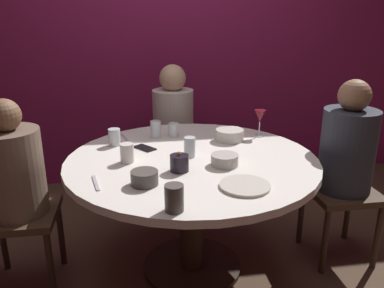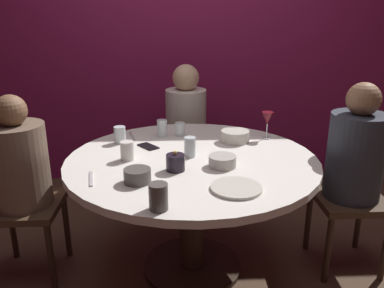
{
  "view_description": "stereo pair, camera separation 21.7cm",
  "coord_description": "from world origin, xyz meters",
  "px_view_note": "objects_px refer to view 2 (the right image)",
  "views": [
    {
      "loc": [
        -0.32,
        -2.03,
        1.51
      ],
      "look_at": [
        0.0,
        0.0,
        0.81
      ],
      "focal_mm": 36.46,
      "sensor_mm": 36.0,
      "label": 1
    },
    {
      "loc": [
        -0.1,
        -2.06,
        1.51
      ],
      "look_at": [
        0.0,
        0.0,
        0.81
      ],
      "focal_mm": 36.46,
      "sensor_mm": 36.0,
      "label": 2
    }
  ],
  "objects_px": {
    "dining_table": "(192,180)",
    "cup_near_candle": "(190,147)",
    "cup_center_front": "(180,129)",
    "cup_far_edge": "(162,128)",
    "seated_diner_left": "(19,168)",
    "cup_by_left_diner": "(127,151)",
    "wine_glass": "(267,119)",
    "cell_phone": "(148,146)",
    "cup_by_right_diner": "(120,135)",
    "bowl_small_white": "(222,161)",
    "bowl_serving_large": "(235,136)",
    "candle_holder": "(175,162)",
    "bowl_salad_center": "(137,176)",
    "cup_beside_wine": "(158,197)",
    "seated_diner_back": "(186,118)",
    "seated_diner_right": "(355,158)",
    "dinner_plate": "(236,188)"
  },
  "relations": [
    {
      "from": "cup_by_left_diner",
      "to": "cup_center_front",
      "type": "height_order",
      "value": "cup_by_left_diner"
    },
    {
      "from": "seated_diner_left",
      "to": "bowl_small_white",
      "type": "bearing_deg",
      "value": -7.27
    },
    {
      "from": "candle_holder",
      "to": "wine_glass",
      "type": "height_order",
      "value": "wine_glass"
    },
    {
      "from": "cell_phone",
      "to": "seated_diner_left",
      "type": "bearing_deg",
      "value": 157.58
    },
    {
      "from": "seated_diner_back",
      "to": "cup_beside_wine",
      "type": "xyz_separation_m",
      "value": [
        -0.17,
        -1.58,
        0.08
      ]
    },
    {
      "from": "dinner_plate",
      "to": "bowl_small_white",
      "type": "distance_m",
      "value": 0.29
    },
    {
      "from": "cell_phone",
      "to": "cup_by_right_diner",
      "type": "relative_size",
      "value": 1.34
    },
    {
      "from": "dining_table",
      "to": "dinner_plate",
      "type": "relative_size",
      "value": 5.87
    },
    {
      "from": "cup_center_front",
      "to": "cup_far_edge",
      "type": "xyz_separation_m",
      "value": [
        -0.12,
        -0.01,
        0.01
      ]
    },
    {
      "from": "dining_table",
      "to": "cup_far_edge",
      "type": "bearing_deg",
      "value": 113.4
    },
    {
      "from": "wine_glass",
      "to": "cup_beside_wine",
      "type": "distance_m",
      "value": 1.15
    },
    {
      "from": "dining_table",
      "to": "cup_near_candle",
      "type": "bearing_deg",
      "value": 122.67
    },
    {
      "from": "candle_holder",
      "to": "bowl_salad_center",
      "type": "distance_m",
      "value": 0.23
    },
    {
      "from": "dining_table",
      "to": "wine_glass",
      "type": "relative_size",
      "value": 8.04
    },
    {
      "from": "bowl_serving_large",
      "to": "seated_diner_back",
      "type": "bearing_deg",
      "value": 112.02
    },
    {
      "from": "seated_diner_back",
      "to": "bowl_salad_center",
      "type": "height_order",
      "value": "seated_diner_back"
    },
    {
      "from": "dinner_plate",
      "to": "cup_far_edge",
      "type": "distance_m",
      "value": 0.91
    },
    {
      "from": "dining_table",
      "to": "bowl_serving_large",
      "type": "relative_size",
      "value": 7.95
    },
    {
      "from": "bowl_serving_large",
      "to": "bowl_small_white",
      "type": "distance_m",
      "value": 0.44
    },
    {
      "from": "seated_diner_left",
      "to": "cup_beside_wine",
      "type": "distance_m",
      "value": 1.01
    },
    {
      "from": "cell_phone",
      "to": "bowl_serving_large",
      "type": "height_order",
      "value": "bowl_serving_large"
    },
    {
      "from": "bowl_serving_large",
      "to": "bowl_small_white",
      "type": "height_order",
      "value": "bowl_serving_large"
    },
    {
      "from": "cell_phone",
      "to": "cup_by_right_diner",
      "type": "height_order",
      "value": "cup_by_right_diner"
    },
    {
      "from": "wine_glass",
      "to": "cup_near_candle",
      "type": "distance_m",
      "value": 0.6
    },
    {
      "from": "seated_diner_back",
      "to": "cup_far_edge",
      "type": "xyz_separation_m",
      "value": [
        -0.18,
        -0.57,
        0.08
      ]
    },
    {
      "from": "cup_beside_wine",
      "to": "cup_by_right_diner",
      "type": "bearing_deg",
      "value": 106.8
    },
    {
      "from": "dining_table",
      "to": "candle_holder",
      "type": "relative_size",
      "value": 13.09
    },
    {
      "from": "cup_by_left_diner",
      "to": "cup_beside_wine",
      "type": "height_order",
      "value": "cup_beside_wine"
    },
    {
      "from": "seated_diner_back",
      "to": "cup_center_front",
      "type": "bearing_deg",
      "value": -5.95
    },
    {
      "from": "seated_diner_left",
      "to": "bowl_small_white",
      "type": "xyz_separation_m",
      "value": [
        1.12,
        -0.14,
        0.08
      ]
    },
    {
      "from": "cup_center_front",
      "to": "seated_diner_back",
      "type": "bearing_deg",
      "value": 84.05
    },
    {
      "from": "cell_phone",
      "to": "bowl_serving_large",
      "type": "relative_size",
      "value": 0.79
    },
    {
      "from": "candle_holder",
      "to": "cup_beside_wine",
      "type": "relative_size",
      "value": 0.94
    },
    {
      "from": "cell_phone",
      "to": "cup_beside_wine",
      "type": "bearing_deg",
      "value": -121.29
    },
    {
      "from": "seated_diner_left",
      "to": "cup_by_left_diner",
      "type": "distance_m",
      "value": 0.61
    },
    {
      "from": "cup_by_right_diner",
      "to": "cup_center_front",
      "type": "xyz_separation_m",
      "value": [
        0.38,
        0.13,
        -0.01
      ]
    },
    {
      "from": "dinner_plate",
      "to": "bowl_small_white",
      "type": "bearing_deg",
      "value": 95.97
    },
    {
      "from": "seated_diner_back",
      "to": "bowl_serving_large",
      "type": "relative_size",
      "value": 6.37
    },
    {
      "from": "dinner_plate",
      "to": "bowl_salad_center",
      "type": "xyz_separation_m",
      "value": [
        -0.46,
        0.1,
        0.03
      ]
    },
    {
      "from": "seated_diner_right",
      "to": "cup_near_candle",
      "type": "bearing_deg",
      "value": -0.99
    },
    {
      "from": "cup_beside_wine",
      "to": "bowl_salad_center",
      "type": "bearing_deg",
      "value": 111.58
    },
    {
      "from": "dinner_plate",
      "to": "cup_by_right_diner",
      "type": "relative_size",
      "value": 2.31
    },
    {
      "from": "seated_diner_right",
      "to": "bowl_salad_center",
      "type": "distance_m",
      "value": 1.27
    },
    {
      "from": "candle_holder",
      "to": "cup_far_edge",
      "type": "relative_size",
      "value": 0.98
    },
    {
      "from": "cell_phone",
      "to": "bowl_small_white",
      "type": "xyz_separation_m",
      "value": [
        0.41,
        -0.34,
        0.03
      ]
    },
    {
      "from": "seated_diner_left",
      "to": "wine_glass",
      "type": "bearing_deg",
      "value": 12.66
    },
    {
      "from": "bowl_small_white",
      "to": "cup_far_edge",
      "type": "relative_size",
      "value": 1.33
    },
    {
      "from": "bowl_salad_center",
      "to": "cup_near_candle",
      "type": "distance_m",
      "value": 0.44
    },
    {
      "from": "bowl_serving_large",
      "to": "cup_center_front",
      "type": "bearing_deg",
      "value": 157.65
    },
    {
      "from": "seated_diner_right",
      "to": "bowl_salad_center",
      "type": "height_order",
      "value": "seated_diner_right"
    }
  ]
}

